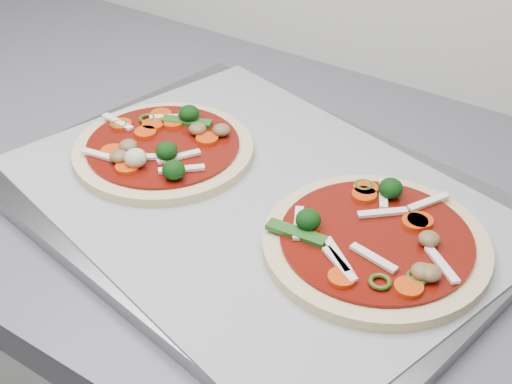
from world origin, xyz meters
The scene contains 5 objects.
countertop centered at (0.00, 1.30, 0.88)m, with size 3.60×0.60×0.04m, color #56565D.
baking_tray centered at (0.05, 1.26, 0.91)m, with size 0.51×0.38×0.02m, color gray.
parchment centered at (0.05, 1.26, 0.92)m, with size 0.49×0.36×0.00m, color #97979C.
pizza_left centered at (-0.08, 1.26, 0.93)m, with size 0.28×0.28×0.03m.
pizza_right centered at (0.18, 1.25, 0.93)m, with size 0.29×0.29×0.04m.
Camera 1 is at (0.37, 0.77, 1.35)m, focal length 50.00 mm.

